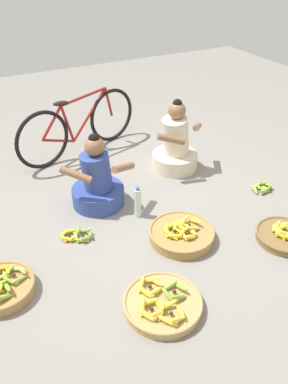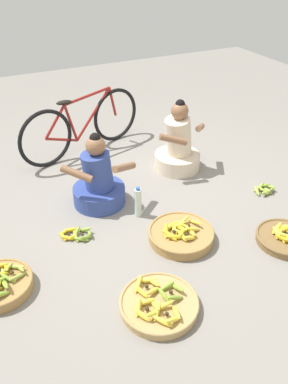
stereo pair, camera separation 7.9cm
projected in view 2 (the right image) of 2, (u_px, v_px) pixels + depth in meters
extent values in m
plane|color=gray|center=(135.00, 211.00, 3.82)|extent=(10.00, 10.00, 0.00)
cylinder|color=#334793|center=(99.00, 195.00, 3.91)|extent=(0.52, 0.52, 0.18)
cylinder|color=#334793|center=(98.00, 171.00, 3.75)|extent=(0.37, 0.35, 0.40)
sphere|color=#8C6042|center=(96.00, 146.00, 3.60)|extent=(0.19, 0.19, 0.19)
sphere|color=black|center=(95.00, 138.00, 3.56)|extent=(0.10, 0.10, 0.10)
cylinder|color=#8C6042|center=(77.00, 174.00, 3.57)|extent=(0.28, 0.24, 0.16)
cylinder|color=#8C6042|center=(124.00, 167.00, 3.66)|extent=(0.30, 0.22, 0.16)
cylinder|color=beige|center=(177.00, 161.00, 4.49)|extent=(0.52, 0.52, 0.18)
cylinder|color=beige|center=(178.00, 137.00, 4.32)|extent=(0.42, 0.38, 0.47)
sphere|color=#8C6042|center=(180.00, 111.00, 4.15)|extent=(0.19, 0.19, 0.19)
sphere|color=black|center=(180.00, 104.00, 4.11)|extent=(0.10, 0.10, 0.10)
cylinder|color=#8C6042|center=(173.00, 140.00, 4.06)|extent=(0.31, 0.16, 0.16)
cylinder|color=#8C6042|center=(200.00, 127.00, 4.32)|extent=(0.26, 0.28, 0.16)
torus|color=black|center=(46.00, 139.00, 4.40)|extent=(0.67, 0.24, 0.68)
torus|color=black|center=(116.00, 115.00, 4.97)|extent=(0.67, 0.24, 0.68)
cylinder|color=maroon|center=(93.00, 114.00, 4.72)|extent=(0.54, 0.19, 0.55)
cylinder|color=maroon|center=(71.00, 123.00, 4.55)|extent=(0.15, 0.08, 0.49)
cylinder|color=maroon|center=(88.00, 96.00, 4.55)|extent=(0.63, 0.22, 0.08)
cylinder|color=maroon|center=(62.00, 140.00, 4.56)|extent=(0.41, 0.16, 0.18)
cylinder|color=maroon|center=(55.00, 122.00, 4.39)|extent=(0.31, 0.12, 0.35)
cylinder|color=maroon|center=(112.00, 102.00, 4.85)|extent=(0.12, 0.06, 0.38)
ellipsoid|color=black|center=(64.00, 103.00, 4.36)|extent=(0.18, 0.08, 0.05)
cylinder|color=#A87F47|center=(181.00, 236.00, 3.45)|extent=(0.57, 0.57, 0.09)
torus|color=#A87F47|center=(181.00, 232.00, 3.43)|extent=(0.58, 0.58, 0.02)
ellipsoid|color=yellow|center=(195.00, 222.00, 3.49)|extent=(0.07, 0.16, 0.08)
ellipsoid|color=yellow|center=(184.00, 221.00, 3.50)|extent=(0.16, 0.06, 0.09)
ellipsoid|color=yellow|center=(182.00, 227.00, 3.44)|extent=(0.04, 0.16, 0.07)
ellipsoid|color=yellow|center=(193.00, 229.00, 3.40)|extent=(0.16, 0.03, 0.09)
sphere|color=#382D19|center=(189.00, 225.00, 3.46)|extent=(0.03, 0.03, 0.03)
ellipsoid|color=yellow|center=(185.00, 226.00, 3.44)|extent=(0.04, 0.12, 0.08)
ellipsoid|color=yellow|center=(179.00, 224.00, 3.47)|extent=(0.12, 0.07, 0.07)
ellipsoid|color=yellow|center=(175.00, 226.00, 3.44)|extent=(0.11, 0.10, 0.08)
ellipsoid|color=yellow|center=(175.00, 229.00, 3.42)|extent=(0.05, 0.12, 0.06)
ellipsoid|color=yellow|center=(179.00, 232.00, 3.39)|extent=(0.11, 0.10, 0.06)
ellipsoid|color=yellow|center=(185.00, 231.00, 3.40)|extent=(0.12, 0.08, 0.05)
sphere|color=#382D19|center=(180.00, 228.00, 3.43)|extent=(0.03, 0.03, 0.03)
ellipsoid|color=yellow|center=(180.00, 228.00, 3.42)|extent=(0.07, 0.17, 0.08)
ellipsoid|color=yellow|center=(176.00, 226.00, 3.44)|extent=(0.15, 0.13, 0.09)
ellipsoid|color=yellow|center=(170.00, 227.00, 3.44)|extent=(0.17, 0.05, 0.08)
ellipsoid|color=yellow|center=(166.00, 231.00, 3.38)|extent=(0.11, 0.16, 0.09)
ellipsoid|color=yellow|center=(170.00, 235.00, 3.34)|extent=(0.11, 0.16, 0.08)
ellipsoid|color=yellow|center=(176.00, 237.00, 3.33)|extent=(0.17, 0.09, 0.06)
ellipsoid|color=yellow|center=(182.00, 232.00, 3.37)|extent=(0.14, 0.14, 0.08)
sphere|color=#382D19|center=(174.00, 231.00, 3.39)|extent=(0.03, 0.03, 0.03)
ellipsoid|color=yellow|center=(192.00, 233.00, 3.37)|extent=(0.04, 0.12, 0.06)
ellipsoid|color=yellow|center=(183.00, 232.00, 3.39)|extent=(0.12, 0.05, 0.06)
ellipsoid|color=yellow|center=(183.00, 237.00, 3.32)|extent=(0.06, 0.12, 0.08)
ellipsoid|color=yellow|center=(190.00, 238.00, 3.31)|extent=(0.12, 0.04, 0.07)
sphere|color=#382D19|center=(187.00, 234.00, 3.35)|extent=(0.03, 0.03, 0.03)
cylinder|color=#A87F47|center=(0.00, 286.00, 2.96)|extent=(0.49, 0.49, 0.09)
ellipsoid|color=#9EB747|center=(20.00, 268.00, 3.01)|extent=(0.06, 0.15, 0.08)
ellipsoid|color=#9EB747|center=(17.00, 267.00, 3.04)|extent=(0.14, 0.12, 0.05)
ellipsoid|color=#9EB747|center=(6.00, 269.00, 3.01)|extent=(0.14, 0.11, 0.06)
ellipsoid|color=#9EB747|center=(4.00, 275.00, 2.96)|extent=(0.03, 0.15, 0.05)
ellipsoid|color=#9EB747|center=(7.00, 278.00, 2.93)|extent=(0.13, 0.12, 0.09)
ellipsoid|color=#9EB747|center=(17.00, 277.00, 2.95)|extent=(0.15, 0.09, 0.06)
sphere|color=#382D19|center=(12.00, 273.00, 2.98)|extent=(0.03, 0.03, 0.03)
ellipsoid|color=gold|center=(6.00, 268.00, 3.02)|extent=(0.04, 0.13, 0.07)
ellipsoid|color=gold|center=(0.00, 266.00, 3.05)|extent=(0.13, 0.06, 0.05)
ellipsoid|color=gold|center=(1.00, 274.00, 2.96)|extent=(0.13, 0.05, 0.08)
ellipsoid|color=#8CAD38|center=(5.00, 284.00, 2.87)|extent=(0.05, 0.17, 0.09)
cylinder|color=brown|center=(284.00, 239.00, 3.43)|extent=(0.49, 0.49, 0.06)
torus|color=brown|center=(285.00, 236.00, 3.41)|extent=(0.50, 0.50, 0.02)
ellipsoid|color=gold|center=(283.00, 229.00, 3.45)|extent=(0.16, 0.05, 0.07)
ellipsoid|color=gold|center=(282.00, 235.00, 3.37)|extent=(0.04, 0.15, 0.08)
sphere|color=#382D19|center=(288.00, 234.00, 3.40)|extent=(0.03, 0.03, 0.03)
ellipsoid|color=yellow|center=(281.00, 227.00, 3.46)|extent=(0.15, 0.10, 0.08)
ellipsoid|color=yellow|center=(277.00, 228.00, 3.45)|extent=(0.15, 0.08, 0.09)
ellipsoid|color=yellow|center=(277.00, 233.00, 3.39)|extent=(0.05, 0.15, 0.09)
ellipsoid|color=yellow|center=(286.00, 236.00, 3.35)|extent=(0.15, 0.09, 0.10)
sphere|color=#382D19|center=(283.00, 232.00, 3.41)|extent=(0.04, 0.04, 0.04)
ellipsoid|color=gold|center=(281.00, 231.00, 3.42)|extent=(0.13, 0.07, 0.08)
ellipsoid|color=gold|center=(278.00, 234.00, 3.39)|extent=(0.11, 0.12, 0.07)
ellipsoid|color=gold|center=(282.00, 238.00, 3.35)|extent=(0.10, 0.12, 0.07)
sphere|color=#382D19|center=(284.00, 235.00, 3.38)|extent=(0.03, 0.03, 0.03)
ellipsoid|color=yellow|center=(286.00, 230.00, 3.44)|extent=(0.15, 0.08, 0.08)
ellipsoid|color=yellow|center=(281.00, 232.00, 3.42)|extent=(0.15, 0.08, 0.06)
ellipsoid|color=yellow|center=(281.00, 236.00, 3.37)|extent=(0.07, 0.15, 0.08)
sphere|color=#382D19|center=(288.00, 236.00, 3.38)|extent=(0.03, 0.03, 0.03)
cylinder|color=tan|center=(159.00, 305.00, 2.82)|extent=(0.57, 0.57, 0.06)
torus|color=tan|center=(159.00, 302.00, 2.81)|extent=(0.58, 0.58, 0.02)
ellipsoid|color=#8CAD38|center=(177.00, 288.00, 2.88)|extent=(0.07, 0.15, 0.07)
ellipsoid|color=#8CAD38|center=(166.00, 286.00, 2.89)|extent=(0.15, 0.04, 0.07)
ellipsoid|color=#8CAD38|center=(164.00, 296.00, 2.81)|extent=(0.06, 0.15, 0.08)
ellipsoid|color=#8CAD38|center=(175.00, 298.00, 2.79)|extent=(0.14, 0.04, 0.09)
sphere|color=#382D19|center=(171.00, 292.00, 2.85)|extent=(0.03, 0.03, 0.03)
ellipsoid|color=yellow|center=(154.00, 282.00, 2.92)|extent=(0.06, 0.15, 0.08)
ellipsoid|color=yellow|center=(147.00, 280.00, 2.95)|extent=(0.15, 0.10, 0.06)
ellipsoid|color=yellow|center=(138.00, 284.00, 2.90)|extent=(0.13, 0.13, 0.08)
ellipsoid|color=yellow|center=(141.00, 291.00, 2.85)|extent=(0.09, 0.15, 0.08)
ellipsoid|color=yellow|center=(153.00, 291.00, 2.85)|extent=(0.15, 0.08, 0.07)
sphere|color=#382D19|center=(147.00, 286.00, 2.89)|extent=(0.03, 0.03, 0.03)
ellipsoid|color=yellow|center=(156.00, 305.00, 2.73)|extent=(0.05, 0.15, 0.09)
ellipsoid|color=yellow|center=(145.00, 302.00, 2.77)|extent=(0.15, 0.07, 0.06)
ellipsoid|color=yellow|center=(138.00, 307.00, 2.72)|extent=(0.11, 0.14, 0.09)
ellipsoid|color=yellow|center=(142.00, 315.00, 2.67)|extent=(0.11, 0.15, 0.07)
ellipsoid|color=yellow|center=(153.00, 314.00, 2.67)|extent=(0.15, 0.07, 0.09)
sphere|color=#382D19|center=(147.00, 309.00, 2.72)|extent=(0.03, 0.03, 0.03)
ellipsoid|color=yellow|center=(176.00, 312.00, 2.70)|extent=(0.07, 0.16, 0.07)
ellipsoid|color=yellow|center=(163.00, 306.00, 2.74)|extent=(0.16, 0.05, 0.08)
ellipsoid|color=yellow|center=(157.00, 311.00, 2.70)|extent=(0.13, 0.14, 0.08)
ellipsoid|color=yellow|center=(163.00, 321.00, 2.63)|extent=(0.13, 0.14, 0.07)
ellipsoid|color=yellow|center=(173.00, 320.00, 2.63)|extent=(0.16, 0.06, 0.09)
sphere|color=#382D19|center=(167.00, 314.00, 2.68)|extent=(0.03, 0.03, 0.03)
ellipsoid|color=#8CAD38|center=(89.00, 233.00, 3.50)|extent=(0.06, 0.14, 0.08)
ellipsoid|color=#8CAD38|center=(85.00, 230.00, 3.54)|extent=(0.13, 0.11, 0.08)
ellipsoid|color=#8CAD38|center=(76.00, 232.00, 3.51)|extent=(0.12, 0.12, 0.08)
ellipsoid|color=#8CAD38|center=(76.00, 236.00, 3.47)|extent=(0.03, 0.14, 0.06)
ellipsoid|color=#8CAD38|center=(81.00, 239.00, 3.44)|extent=(0.14, 0.09, 0.05)
ellipsoid|color=#8CAD38|center=(87.00, 237.00, 3.45)|extent=(0.14, 0.07, 0.08)
sphere|color=#382D19|center=(83.00, 235.00, 3.49)|extent=(0.03, 0.03, 0.03)
ellipsoid|color=gold|center=(75.00, 233.00, 3.51)|extent=(0.05, 0.13, 0.06)
ellipsoid|color=gold|center=(70.00, 230.00, 3.54)|extent=(0.13, 0.09, 0.07)
ellipsoid|color=gold|center=(65.00, 231.00, 3.53)|extent=(0.13, 0.07, 0.05)
ellipsoid|color=gold|center=(63.00, 236.00, 3.47)|extent=(0.05, 0.13, 0.05)
ellipsoid|color=gold|center=(68.00, 238.00, 3.45)|extent=(0.13, 0.09, 0.06)
ellipsoid|color=gold|center=(74.00, 236.00, 3.47)|extent=(0.12, 0.10, 0.05)
sphere|color=#382D19|center=(69.00, 234.00, 3.50)|extent=(0.03, 0.03, 0.03)
ellipsoid|color=#9EB747|center=(267.00, 190.00, 4.09)|extent=(0.06, 0.13, 0.08)
ellipsoid|color=#9EB747|center=(258.00, 188.00, 4.11)|extent=(0.13, 0.04, 0.08)
ellipsoid|color=#9EB747|center=(257.00, 191.00, 4.06)|extent=(0.06, 0.13, 0.09)
ellipsoid|color=#9EB747|center=(266.00, 193.00, 4.03)|extent=(0.13, 0.05, 0.08)
sphere|color=#382D19|center=(262.00, 191.00, 4.08)|extent=(0.03, 0.03, 0.03)
ellipsoid|color=#8CAD38|center=(271.00, 187.00, 4.13)|extent=(0.04, 0.14, 0.08)
ellipsoid|color=#8CAD38|center=(264.00, 186.00, 4.17)|extent=(0.14, 0.07, 0.06)
ellipsoid|color=#8CAD38|center=(261.00, 186.00, 4.15)|extent=(0.14, 0.09, 0.07)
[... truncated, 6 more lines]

